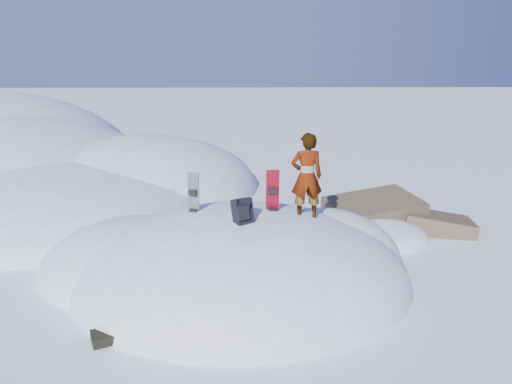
{
  "coord_description": "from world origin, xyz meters",
  "views": [
    {
      "loc": [
        0.1,
        -9.55,
        4.6
      ],
      "look_at": [
        0.31,
        0.3,
        1.84
      ],
      "focal_mm": 35.0,
      "sensor_mm": 36.0,
      "label": 1
    }
  ],
  "objects_px": {
    "snowboard_red": "(272,202)",
    "person": "(307,177)",
    "snowboard_dark": "(194,204)",
    "backpack": "(243,211)"
  },
  "relations": [
    {
      "from": "person",
      "to": "snowboard_red",
      "type": "bearing_deg",
      "value": -12.18
    },
    {
      "from": "backpack",
      "to": "person",
      "type": "relative_size",
      "value": 0.32
    },
    {
      "from": "snowboard_red",
      "to": "snowboard_dark",
      "type": "xyz_separation_m",
      "value": [
        -1.63,
        0.1,
        -0.05
      ]
    },
    {
      "from": "snowboard_dark",
      "to": "person",
      "type": "distance_m",
      "value": 2.4
    },
    {
      "from": "snowboard_red",
      "to": "person",
      "type": "bearing_deg",
      "value": -7.56
    },
    {
      "from": "snowboard_dark",
      "to": "person",
      "type": "xyz_separation_m",
      "value": [
        2.31,
        -0.18,
        0.62
      ]
    },
    {
      "from": "snowboard_red",
      "to": "snowboard_dark",
      "type": "height_order",
      "value": "snowboard_red"
    },
    {
      "from": "snowboard_red",
      "to": "person",
      "type": "relative_size",
      "value": 0.81
    },
    {
      "from": "backpack",
      "to": "person",
      "type": "height_order",
      "value": "person"
    },
    {
      "from": "snowboard_dark",
      "to": "backpack",
      "type": "relative_size",
      "value": 2.34
    }
  ]
}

